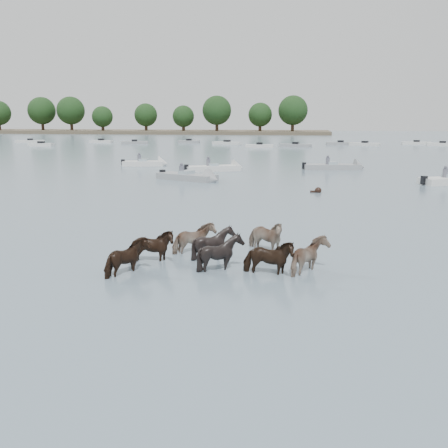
# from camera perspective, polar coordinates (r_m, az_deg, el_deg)

# --- Properties ---
(ground) EXTENTS (400.00, 400.00, 0.00)m
(ground) POSITION_cam_1_polar(r_m,az_deg,el_deg) (16.36, -1.43, -4.21)
(ground) COLOR #4C5E6E
(ground) RESTS_ON ground
(shoreline) EXTENTS (160.00, 30.00, 1.00)m
(shoreline) POSITION_cam_1_polar(r_m,az_deg,el_deg) (180.86, -14.56, 10.28)
(shoreline) COLOR #4C4233
(shoreline) RESTS_ON ground
(pony_herd) EXTENTS (6.59, 4.77, 1.37)m
(pony_herd) POSITION_cam_1_polar(r_m,az_deg,el_deg) (15.86, -0.52, -3.14)
(pony_herd) COLOR black
(pony_herd) RESTS_ON ground
(swimming_pony) EXTENTS (0.72, 0.44, 0.44)m
(swimming_pony) POSITION_cam_1_polar(r_m,az_deg,el_deg) (32.15, 10.72, 3.78)
(swimming_pony) COLOR black
(swimming_pony) RESTS_ON ground
(motorboat_a) EXTENTS (5.50, 3.93, 1.92)m
(motorboat_a) POSITION_cam_1_polar(r_m,az_deg,el_deg) (45.24, -0.38, 6.46)
(motorboat_a) COLOR silver
(motorboat_a) RESTS_ON ground
(motorboat_b) EXTENTS (5.55, 3.71, 1.92)m
(motorboat_b) POSITION_cam_1_polar(r_m,az_deg,el_deg) (37.86, -3.42, 5.36)
(motorboat_b) COLOR gray
(motorboat_b) RESTS_ON ground
(motorboat_c) EXTENTS (5.93, 2.54, 1.92)m
(motorboat_c) POSITION_cam_1_polar(r_m,az_deg,el_deg) (47.74, 13.26, 6.43)
(motorboat_c) COLOR gray
(motorboat_c) RESTS_ON ground
(motorboat_f) EXTENTS (4.76, 2.47, 1.92)m
(motorboat_f) POSITION_cam_1_polar(r_m,az_deg,el_deg) (50.70, -8.50, 6.92)
(motorboat_f) COLOR silver
(motorboat_f) RESTS_ON ground
(distant_flotilla) EXTENTS (105.76, 27.39, 0.93)m
(distant_flotilla) POSITION_cam_1_polar(r_m,az_deg,el_deg) (92.31, 7.81, 9.17)
(distant_flotilla) COLOR silver
(distant_flotilla) RESTS_ON ground
(treeline) EXTENTS (143.64, 17.88, 12.29)m
(treeline) POSITION_cam_1_polar(r_m,az_deg,el_deg) (176.78, -14.81, 12.32)
(treeline) COLOR #382619
(treeline) RESTS_ON ground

